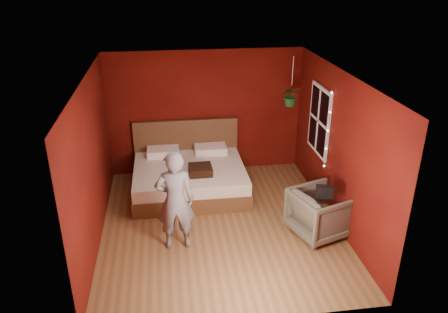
% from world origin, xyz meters
% --- Properties ---
extents(floor, '(4.50, 4.50, 0.00)m').
position_xyz_m(floor, '(0.00, 0.00, 0.00)').
color(floor, brown).
rests_on(floor, ground).
extents(room_walls, '(4.04, 4.54, 2.62)m').
position_xyz_m(room_walls, '(0.00, 0.00, 1.68)').
color(room_walls, '#62140A').
rests_on(room_walls, ground).
extents(window, '(0.05, 0.97, 1.27)m').
position_xyz_m(window, '(1.97, 0.90, 1.50)').
color(window, white).
rests_on(window, room_walls).
extents(fairy_lights, '(0.04, 0.04, 1.45)m').
position_xyz_m(fairy_lights, '(1.94, 0.38, 1.50)').
color(fairy_lights, silver).
rests_on(fairy_lights, room_walls).
extents(bed, '(2.16, 1.84, 1.19)m').
position_xyz_m(bed, '(-0.43, 1.38, 0.31)').
color(bed, brown).
rests_on(bed, ground).
extents(person, '(0.61, 0.40, 1.66)m').
position_xyz_m(person, '(-0.76, -0.51, 0.83)').
color(person, slate).
rests_on(person, ground).
extents(armchair, '(1.10, 1.09, 0.79)m').
position_xyz_m(armchair, '(1.60, -0.49, 0.40)').
color(armchair, '#5A5847').
rests_on(armchair, ground).
extents(handbag, '(0.29, 0.20, 0.19)m').
position_xyz_m(handbag, '(1.56, -0.66, 0.89)').
color(handbag, black).
rests_on(handbag, armchair).
extents(throw_pillow, '(0.43, 0.43, 0.15)m').
position_xyz_m(throw_pillow, '(-0.24, 0.95, 0.62)').
color(throw_pillow, black).
rests_on(throw_pillow, bed).
extents(hanging_plant, '(0.40, 0.36, 0.94)m').
position_xyz_m(hanging_plant, '(1.54, 1.34, 1.86)').
color(hanging_plant, silver).
rests_on(hanging_plant, room_walls).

